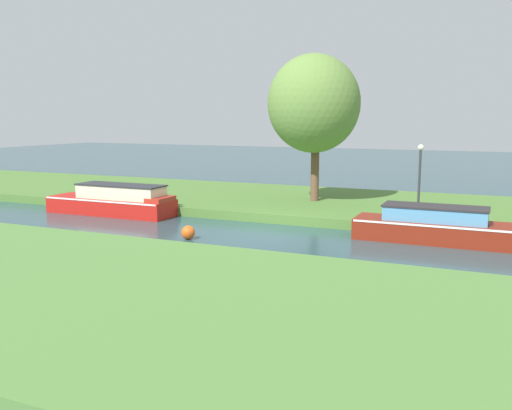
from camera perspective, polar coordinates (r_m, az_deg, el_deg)
ground_plane at (r=21.62m, az=0.73°, el=-2.95°), size 120.00×120.00×0.00m
riverbank_far at (r=28.06m, az=6.35°, el=0.18°), size 72.00×10.00×0.40m
riverbank_near at (r=14.02m, az=-14.06°, el=-9.04°), size 72.00×10.00×0.40m
maroon_barge at (r=21.10m, az=18.76°, el=-2.18°), size 6.38×1.70×1.32m
red_narrowboat at (r=26.61m, az=-14.33°, el=0.37°), size 6.27×1.75×1.43m
willow_tree_left at (r=26.96m, az=5.96°, el=10.28°), size 4.41×4.46×7.06m
lamp_post at (r=23.41m, az=16.45°, el=3.25°), size 0.24×0.24×3.00m
mooring_post_near at (r=22.14m, az=18.96°, el=-1.08°), size 0.19×0.19×0.78m
channel_buoy at (r=20.72m, az=-6.98°, el=-2.82°), size 0.52×0.52×0.52m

